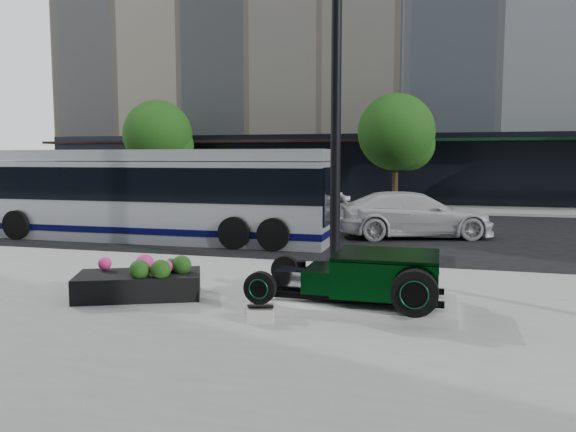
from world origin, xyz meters
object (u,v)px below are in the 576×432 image
(transit_bus, at_px, (152,194))
(white_sedan, at_px, (413,215))
(hot_rod, at_px, (374,275))
(lamppost, at_px, (336,113))
(flower_planter, at_px, (139,283))

(transit_bus, distance_m, white_sedan, 8.75)
(hot_rod, relative_size, lamppost, 0.42)
(flower_planter, distance_m, transit_bus, 8.52)
(hot_rod, xyz_separation_m, flower_planter, (-4.28, -0.36, -0.31))
(white_sedan, bearing_deg, lamppost, 150.05)
(transit_bus, bearing_deg, flower_planter, -62.88)
(hot_rod, xyz_separation_m, lamppost, (-1.25, 3.12, 2.97))
(white_sedan, bearing_deg, transit_bus, 89.77)
(lamppost, distance_m, transit_bus, 8.27)
(lamppost, bearing_deg, hot_rod, -68.10)
(flower_planter, height_order, transit_bus, transit_bus)
(hot_rod, distance_m, flower_planter, 4.30)
(flower_planter, relative_size, white_sedan, 0.47)
(white_sedan, bearing_deg, hot_rod, 161.16)
(flower_planter, bearing_deg, hot_rod, 4.76)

